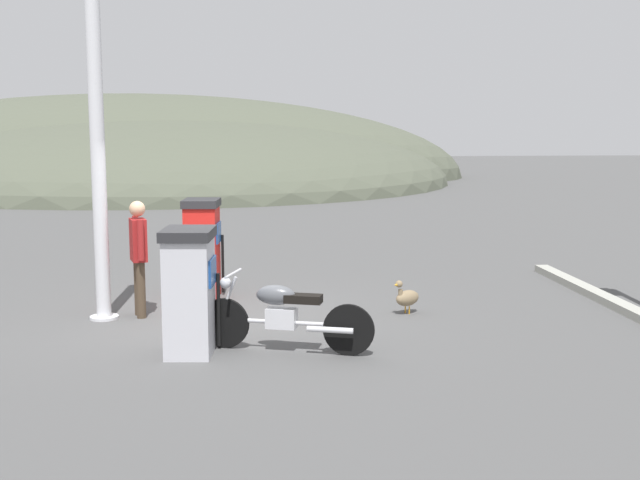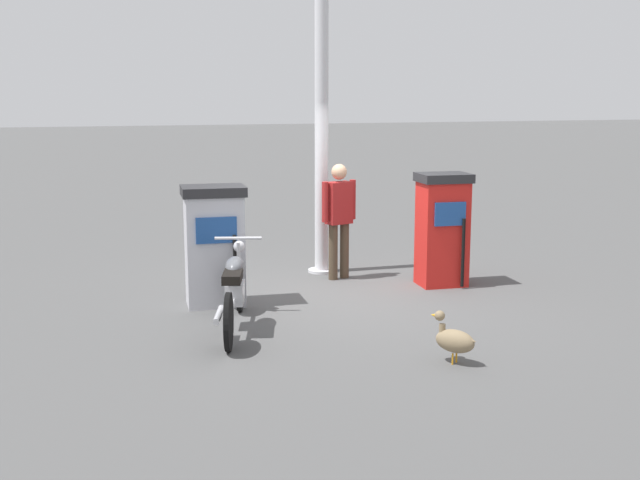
{
  "view_description": "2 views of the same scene",
  "coord_description": "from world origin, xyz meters",
  "px_view_note": "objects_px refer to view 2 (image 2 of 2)",
  "views": [
    {
      "loc": [
        0.45,
        -10.9,
        2.69
      ],
      "look_at": [
        1.56,
        0.39,
        1.06
      ],
      "focal_mm": 44.73,
      "sensor_mm": 36.0,
      "label": 1
    },
    {
      "loc": [
        9.42,
        -3.54,
        2.61
      ],
      "look_at": [
        0.66,
        -0.49,
        0.91
      ],
      "focal_mm": 44.48,
      "sensor_mm": 36.0,
      "label": 2
    }
  ],
  "objects_px": {
    "motorcycle_near_pump": "(234,288)",
    "wandering_duck": "(454,339)",
    "fuel_pump_far": "(442,229)",
    "attendant_person": "(339,214)",
    "canopy_support_pole": "(322,121)",
    "fuel_pump_near": "(214,245)"
  },
  "relations": [
    {
      "from": "motorcycle_near_pump",
      "to": "attendant_person",
      "type": "relative_size",
      "value": 1.25
    },
    {
      "from": "fuel_pump_far",
      "to": "wandering_duck",
      "type": "distance_m",
      "value": 3.35
    },
    {
      "from": "motorcycle_near_pump",
      "to": "canopy_support_pole",
      "type": "relative_size",
      "value": 0.45
    },
    {
      "from": "fuel_pump_near",
      "to": "canopy_support_pole",
      "type": "distance_m",
      "value": 2.73
    },
    {
      "from": "fuel_pump_near",
      "to": "motorcycle_near_pump",
      "type": "bearing_deg",
      "value": -0.34
    },
    {
      "from": "fuel_pump_far",
      "to": "fuel_pump_near",
      "type": "bearing_deg",
      "value": -90.0
    },
    {
      "from": "fuel_pump_far",
      "to": "attendant_person",
      "type": "relative_size",
      "value": 0.94
    },
    {
      "from": "fuel_pump_near",
      "to": "fuel_pump_far",
      "type": "bearing_deg",
      "value": 90.0
    },
    {
      "from": "fuel_pump_far",
      "to": "wandering_duck",
      "type": "bearing_deg",
      "value": -25.64
    },
    {
      "from": "fuel_pump_near",
      "to": "attendant_person",
      "type": "height_order",
      "value": "attendant_person"
    },
    {
      "from": "canopy_support_pole",
      "to": "wandering_duck",
      "type": "bearing_deg",
      "value": -1.69
    },
    {
      "from": "fuel_pump_near",
      "to": "wandering_duck",
      "type": "height_order",
      "value": "fuel_pump_near"
    },
    {
      "from": "motorcycle_near_pump",
      "to": "wandering_duck",
      "type": "relative_size",
      "value": 4.05
    },
    {
      "from": "attendant_person",
      "to": "wandering_duck",
      "type": "height_order",
      "value": "attendant_person"
    },
    {
      "from": "motorcycle_near_pump",
      "to": "wandering_duck",
      "type": "xyz_separation_m",
      "value": [
        1.88,
        1.76,
        -0.23
      ]
    },
    {
      "from": "motorcycle_near_pump",
      "to": "wandering_duck",
      "type": "distance_m",
      "value": 2.59
    },
    {
      "from": "attendant_person",
      "to": "canopy_support_pole",
      "type": "xyz_separation_m",
      "value": [
        -0.49,
        -0.09,
        1.29
      ]
    },
    {
      "from": "fuel_pump_near",
      "to": "wandering_duck",
      "type": "bearing_deg",
      "value": 30.5
    },
    {
      "from": "attendant_person",
      "to": "wandering_duck",
      "type": "distance_m",
      "value": 3.88
    },
    {
      "from": "canopy_support_pole",
      "to": "motorcycle_near_pump",
      "type": "bearing_deg",
      "value": -37.97
    },
    {
      "from": "attendant_person",
      "to": "canopy_support_pole",
      "type": "height_order",
      "value": "canopy_support_pole"
    },
    {
      "from": "fuel_pump_far",
      "to": "motorcycle_near_pump",
      "type": "bearing_deg",
      "value": -71.08
    }
  ]
}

